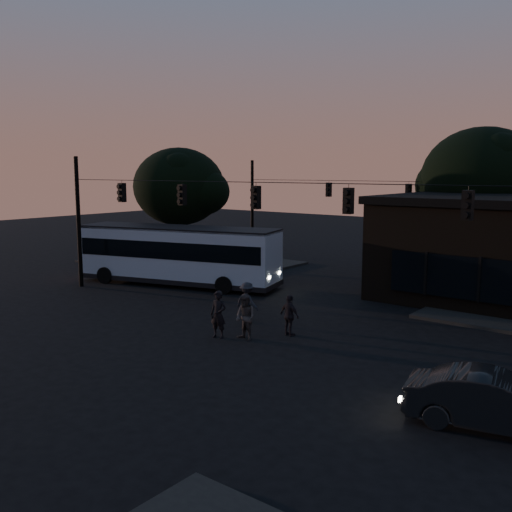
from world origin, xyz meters
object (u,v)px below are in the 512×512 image
Objects in this scene: bus at (178,252)px; pedestrian_b at (245,318)px; car at (496,402)px; pedestrian_c at (290,315)px; pedestrian_d at (247,302)px; pedestrian_a at (218,314)px.

bus is 12.00m from pedestrian_b.
car is 9.82m from pedestrian_c.
pedestrian_b reaches higher than pedestrian_d.
bus reaches higher than pedestrian_c.
pedestrian_a is (9.15, -6.62, -0.97)m from bus.
pedestrian_d reaches higher than pedestrian_c.
car is 12.62m from pedestrian_d.
bus reaches higher than pedestrian_b.
pedestrian_b reaches higher than pedestrian_c.
pedestrian_c is at bearing 55.38° from car.
car is 11.33m from pedestrian_a.
pedestrian_b is 2.81m from pedestrian_d.
bus is at bearing 133.03° from pedestrian_a.
car is 10.35m from pedestrian_b.
pedestrian_b is at bearing -47.25° from bus.
pedestrian_a is at bearing 54.50° from pedestrian_c.
pedestrian_a is 1.14m from pedestrian_b.
pedestrian_b is (1.06, 0.41, -0.04)m from pedestrian_a.
car is at bearing 160.24° from pedestrian_d.
pedestrian_d is at bearing 139.44° from pedestrian_b.
pedestrian_a is at bearing -147.10° from pedestrian_b.
pedestrian_b is at bearing 65.75° from car.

